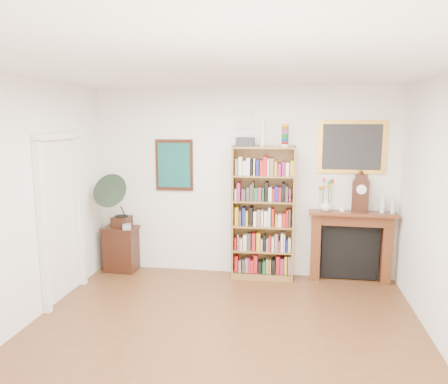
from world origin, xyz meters
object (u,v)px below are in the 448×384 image
(cd_stack, at_px, (127,227))
(fireplace, at_px, (351,241))
(bottle_right, at_px, (393,206))
(flower_vase, at_px, (325,205))
(side_cabinet, at_px, (121,249))
(bookshelf, at_px, (263,206))
(bottle_left, at_px, (382,204))
(teacup, at_px, (342,210))
(gramophone, at_px, (117,198))
(mantel_clock, at_px, (361,194))

(cd_stack, bearing_deg, fireplace, 3.93)
(fireplace, distance_m, bottle_right, 0.76)
(flower_vase, bearing_deg, bottle_right, -1.66)
(side_cabinet, xyz_separation_m, flower_vase, (3.08, 0.08, 0.77))
(bookshelf, bearing_deg, bottle_right, -0.40)
(side_cabinet, height_order, bottle_right, bottle_right)
(fireplace, relative_size, flower_vase, 7.06)
(side_cabinet, distance_m, fireplace, 3.47)
(bottle_left, distance_m, bottle_right, 0.14)
(side_cabinet, height_order, fireplace, fireplace)
(side_cabinet, xyz_separation_m, teacup, (3.31, 0.02, 0.72))
(bookshelf, distance_m, gramophone, 2.19)
(flower_vase, relative_size, teacup, 2.30)
(fireplace, distance_m, teacup, 0.50)
(bottle_right, bearing_deg, cd_stack, -177.52)
(cd_stack, distance_m, bottle_right, 3.87)
(mantel_clock, distance_m, flower_vase, 0.51)
(teacup, xyz_separation_m, bottle_left, (0.55, 0.06, 0.09))
(fireplace, relative_size, bottle_left, 5.14)
(teacup, relative_size, bottle_left, 0.32)
(bookshelf, distance_m, cd_stack, 2.07)
(fireplace, distance_m, mantel_clock, 0.70)
(bottle_left, bearing_deg, side_cabinet, -178.82)
(side_cabinet, bearing_deg, bookshelf, 2.64)
(mantel_clock, relative_size, bottle_right, 2.65)
(bookshelf, height_order, fireplace, bookshelf)
(fireplace, xyz_separation_m, flower_vase, (-0.38, -0.03, 0.52))
(fireplace, distance_m, gramophone, 3.51)
(flower_vase, bearing_deg, mantel_clock, 2.66)
(gramophone, distance_m, flower_vase, 3.08)
(mantel_clock, height_order, bottle_right, mantel_clock)
(bookshelf, bearing_deg, fireplace, 2.71)
(bookshelf, xyz_separation_m, bottle_left, (1.68, 0.06, 0.06))
(fireplace, bearing_deg, teacup, -145.88)
(bookshelf, height_order, cd_stack, bookshelf)
(bottle_left, bearing_deg, mantel_clock, 175.76)
(cd_stack, bearing_deg, side_cabinet, 143.02)
(fireplace, bearing_deg, bottle_right, -4.55)
(flower_vase, bearing_deg, bookshelf, -176.46)
(side_cabinet, relative_size, bottle_right, 3.49)
(bookshelf, height_order, bottle_right, bookshelf)
(fireplace, xyz_separation_m, cd_stack, (-3.31, -0.23, 0.14))
(flower_vase, height_order, teacup, flower_vase)
(cd_stack, height_order, flower_vase, flower_vase)
(side_cabinet, xyz_separation_m, fireplace, (3.46, 0.11, 0.25))
(bottle_right, bearing_deg, flower_vase, 178.34)
(fireplace, height_order, teacup, teacup)
(teacup, height_order, bottle_right, bottle_right)
(gramophone, distance_m, bottle_right, 4.00)
(gramophone, height_order, teacup, gramophone)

